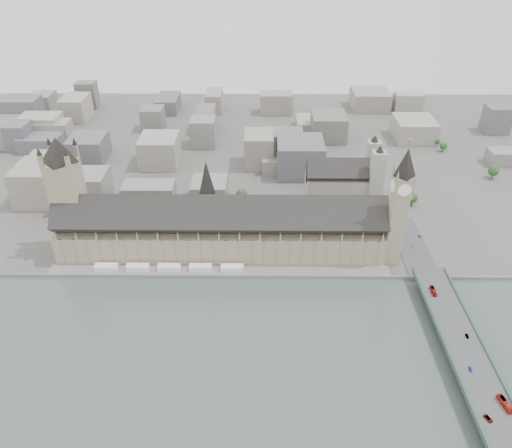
{
  "coord_description": "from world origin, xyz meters",
  "views": [
    {
      "loc": [
        31.97,
        -322.46,
        243.21
      ],
      "look_at": [
        28.74,
        20.32,
        27.95
      ],
      "focal_mm": 35.0,
      "sensor_mm": 36.0,
      "label": 1
    }
  ],
  "objects_px": {
    "westminster_bridge": "(459,343)",
    "car_blue": "(470,369)",
    "victoria_tower": "(67,190)",
    "red_bus_north": "(433,291)",
    "elizabeth_tower": "(400,200)",
    "car_approach": "(420,236)",
    "car_silver": "(467,336)",
    "westminster_abbey": "(344,185)",
    "red_bus_south": "(505,404)",
    "car_grey": "(488,418)",
    "palace_of_westminster": "(221,230)"
  },
  "relations": [
    {
      "from": "victoria_tower",
      "to": "car_approach",
      "type": "relative_size",
      "value": 22.46
    },
    {
      "from": "car_blue",
      "to": "car_silver",
      "type": "xyz_separation_m",
      "value": [
        7.6,
        27.53,
        -0.03
      ]
    },
    {
      "from": "westminster_bridge",
      "to": "car_blue",
      "type": "relative_size",
      "value": 83.13
    },
    {
      "from": "red_bus_north",
      "to": "car_approach",
      "type": "relative_size",
      "value": 2.36
    },
    {
      "from": "car_silver",
      "to": "westminster_abbey",
      "type": "bearing_deg",
      "value": 107.74
    },
    {
      "from": "elizabeth_tower",
      "to": "red_bus_north",
      "type": "bearing_deg",
      "value": -69.5
    },
    {
      "from": "elizabeth_tower",
      "to": "car_approach",
      "type": "relative_size",
      "value": 24.15
    },
    {
      "from": "palace_of_westminster",
      "to": "car_approach",
      "type": "height_order",
      "value": "palace_of_westminster"
    },
    {
      "from": "palace_of_westminster",
      "to": "car_approach",
      "type": "relative_size",
      "value": 59.52
    },
    {
      "from": "red_bus_south",
      "to": "car_silver",
      "type": "height_order",
      "value": "red_bus_south"
    },
    {
      "from": "car_silver",
      "to": "car_grey",
      "type": "distance_m",
      "value": 62.83
    },
    {
      "from": "car_grey",
      "to": "red_bus_north",
      "type": "bearing_deg",
      "value": 66.57
    },
    {
      "from": "victoria_tower",
      "to": "car_grey",
      "type": "bearing_deg",
      "value": -32.23
    },
    {
      "from": "westminster_abbey",
      "to": "car_silver",
      "type": "bearing_deg",
      "value": -73.14
    },
    {
      "from": "elizabeth_tower",
      "to": "victoria_tower",
      "type": "xyz_separation_m",
      "value": [
        -260.0,
        18.0,
        -2.88
      ]
    },
    {
      "from": "elizabeth_tower",
      "to": "westminster_bridge",
      "type": "xyz_separation_m",
      "value": [
        24.0,
        -95.5,
        -52.96
      ]
    },
    {
      "from": "westminster_bridge",
      "to": "car_silver",
      "type": "xyz_separation_m",
      "value": [
        4.16,
        0.26,
        5.76
      ]
    },
    {
      "from": "car_blue",
      "to": "car_silver",
      "type": "height_order",
      "value": "car_blue"
    },
    {
      "from": "car_silver",
      "to": "elizabeth_tower",
      "type": "bearing_deg",
      "value": 107.35
    },
    {
      "from": "red_bus_north",
      "to": "car_blue",
      "type": "xyz_separation_m",
      "value": [
        1.46,
        -71.67,
        -0.8
      ]
    },
    {
      "from": "victoria_tower",
      "to": "car_silver",
      "type": "relative_size",
      "value": 26.04
    },
    {
      "from": "victoria_tower",
      "to": "car_silver",
      "type": "xyz_separation_m",
      "value": [
        288.16,
        -113.24,
        -44.32
      ]
    },
    {
      "from": "car_approach",
      "to": "victoria_tower",
      "type": "bearing_deg",
      "value": 167.34
    },
    {
      "from": "victoria_tower",
      "to": "car_silver",
      "type": "height_order",
      "value": "victoria_tower"
    },
    {
      "from": "red_bus_north",
      "to": "car_silver",
      "type": "distance_m",
      "value": 45.06
    },
    {
      "from": "elizabeth_tower",
      "to": "car_grey",
      "type": "distance_m",
      "value": 165.12
    },
    {
      "from": "red_bus_north",
      "to": "red_bus_south",
      "type": "bearing_deg",
      "value": -83.49
    },
    {
      "from": "elizabeth_tower",
      "to": "red_bus_north",
      "type": "distance_m",
      "value": 71.61
    },
    {
      "from": "car_blue",
      "to": "car_silver",
      "type": "relative_size",
      "value": 1.02
    },
    {
      "from": "westminster_bridge",
      "to": "palace_of_westminster",
      "type": "bearing_deg",
      "value": 146.51
    },
    {
      "from": "red_bus_south",
      "to": "palace_of_westminster",
      "type": "bearing_deg",
      "value": 124.95
    },
    {
      "from": "elizabeth_tower",
      "to": "car_approach",
      "type": "distance_m",
      "value": 59.2
    },
    {
      "from": "red_bus_south",
      "to": "car_grey",
      "type": "xyz_separation_m",
      "value": [
        -12.49,
        -8.98,
        -0.95
      ]
    },
    {
      "from": "westminster_abbey",
      "to": "red_bus_south",
      "type": "relative_size",
      "value": 5.56
    },
    {
      "from": "victoria_tower",
      "to": "car_grey",
      "type": "height_order",
      "value": "victoria_tower"
    },
    {
      "from": "elizabeth_tower",
      "to": "car_approach",
      "type": "xyz_separation_m",
      "value": [
        28.88,
        21.05,
        -47.19
      ]
    },
    {
      "from": "palace_of_westminster",
      "to": "westminster_bridge",
      "type": "height_order",
      "value": "palace_of_westminster"
    },
    {
      "from": "victoria_tower",
      "to": "red_bus_north",
      "type": "bearing_deg",
      "value": -13.91
    },
    {
      "from": "car_silver",
      "to": "car_approach",
      "type": "distance_m",
      "value": 116.29
    },
    {
      "from": "westminster_abbey",
      "to": "red_bus_south",
      "type": "bearing_deg",
      "value": -76.26
    },
    {
      "from": "westminster_abbey",
      "to": "car_blue",
      "type": "relative_size",
      "value": 17.39
    },
    {
      "from": "car_silver",
      "to": "car_approach",
      "type": "relative_size",
      "value": 0.86
    },
    {
      "from": "car_silver",
      "to": "car_blue",
      "type": "bearing_deg",
      "value": -104.55
    },
    {
      "from": "red_bus_south",
      "to": "westminster_abbey",
      "type": "bearing_deg",
      "value": 92.21
    },
    {
      "from": "elizabeth_tower",
      "to": "car_grey",
      "type": "height_order",
      "value": "elizabeth_tower"
    },
    {
      "from": "victoria_tower",
      "to": "car_silver",
      "type": "distance_m",
      "value": 312.77
    },
    {
      "from": "car_grey",
      "to": "westminster_bridge",
      "type": "bearing_deg",
      "value": 61.61
    },
    {
      "from": "palace_of_westminster",
      "to": "westminster_bridge",
      "type": "xyz_separation_m",
      "value": [
        162.0,
        -107.2,
        -17.58
      ]
    },
    {
      "from": "westminster_abbey",
      "to": "car_silver",
      "type": "distance_m",
      "value": 190.96
    },
    {
      "from": "car_approach",
      "to": "red_bus_north",
      "type": "bearing_deg",
      "value": -110.98
    }
  ]
}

